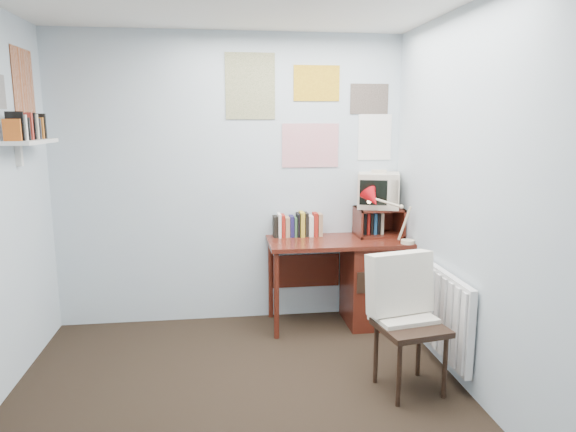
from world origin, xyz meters
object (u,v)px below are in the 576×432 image
at_px(desk, 367,278).
at_px(radiator, 444,314).
at_px(tv_riser, 378,222).
at_px(wall_shelf, 30,142).
at_px(desk_lamp, 409,220).
at_px(desk_chair, 411,328).
at_px(crt_tv, 378,189).

bearing_deg(desk, radiator, -72.76).
relative_size(tv_riser, wall_shelf, 0.65).
distance_m(radiator, wall_shelf, 3.15).
height_order(desk_lamp, tv_riser, desk_lamp).
xyz_separation_m(desk_chair, wall_shelf, (-2.52, 0.80, 1.18)).
distance_m(desk_lamp, crt_tv, 0.44).
bearing_deg(radiator, desk_chair, -144.10).
distance_m(desk_chair, wall_shelf, 2.89).
height_order(desk, wall_shelf, wall_shelf).
xyz_separation_m(desk, tv_riser, (0.12, 0.11, 0.48)).
distance_m(desk_lamp, tv_riser, 0.37).
bearing_deg(desk_lamp, radiator, -90.97).
height_order(tv_riser, radiator, tv_riser).
xyz_separation_m(crt_tv, wall_shelf, (-2.69, -0.51, 0.44)).
height_order(desk, desk_chair, desk_chair).
height_order(tv_riser, crt_tv, crt_tv).
xyz_separation_m(desk, wall_shelf, (-2.57, -0.38, 1.21)).
bearing_deg(desk_chair, crt_tv, 72.81).
xyz_separation_m(tv_riser, radiator, (0.17, -1.04, -0.47)).
relative_size(radiator, wall_shelf, 1.29).
relative_size(desk_lamp, wall_shelf, 0.65).
relative_size(desk, desk_lamp, 2.96).
relative_size(desk_lamp, radiator, 0.51).
bearing_deg(desk, crt_tv, 48.65).
bearing_deg(desk_lamp, crt_tv, 111.14).
relative_size(desk_lamp, crt_tv, 1.15).
bearing_deg(desk_lamp, desk_chair, -111.19).
distance_m(desk, radiator, 0.97).
distance_m(desk, wall_shelf, 2.87).
relative_size(desk_lamp, tv_riser, 1.01).
distance_m(tv_riser, wall_shelf, 2.83).
xyz_separation_m(crt_tv, radiator, (0.17, -1.06, -0.76)).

